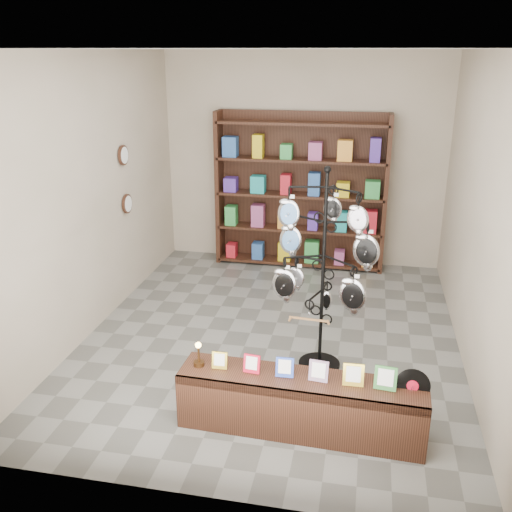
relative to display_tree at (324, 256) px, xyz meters
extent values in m
plane|color=slate|center=(-0.57, 0.53, -1.17)|extent=(5.00, 5.00, 0.00)
plane|color=#BAAA96|center=(-0.57, 3.03, 0.33)|extent=(4.00, 0.00, 4.00)
plane|color=#BAAA96|center=(-0.57, -1.97, 0.33)|extent=(4.00, 0.00, 4.00)
plane|color=#BAAA96|center=(-2.57, 0.53, 0.33)|extent=(0.00, 5.00, 5.00)
plane|color=#BAAA96|center=(1.43, 0.53, 0.33)|extent=(0.00, 5.00, 5.00)
plane|color=white|center=(-0.57, 0.53, 1.83)|extent=(5.00, 5.00, 0.00)
cylinder|color=black|center=(0.00, 0.00, -1.15)|extent=(0.47, 0.47, 0.03)
cylinder|color=black|center=(0.00, 0.00, -0.18)|extent=(0.04, 0.04, 1.97)
sphere|color=black|center=(0.00, 0.00, 0.82)|extent=(0.07, 0.07, 0.07)
ellipsoid|color=silver|center=(0.03, 0.20, -0.55)|extent=(0.11, 0.05, 0.21)
cube|color=#AF7649|center=(-0.09, -0.27, -0.54)|extent=(0.38, 0.04, 0.04)
cube|color=black|center=(-0.06, -1.07, -0.92)|extent=(2.03, 0.48, 0.49)
cube|color=yellow|center=(-0.75, -1.05, -0.60)|extent=(0.13, 0.05, 0.15)
cube|color=red|center=(-0.47, -1.06, -0.60)|extent=(0.14, 0.05, 0.16)
cube|color=#263FA5|center=(-0.20, -1.07, -0.59)|extent=(0.15, 0.06, 0.16)
cube|color=#E54C33|center=(0.08, -1.08, -0.59)|extent=(0.16, 0.06, 0.17)
cube|color=yellow|center=(0.35, -1.09, -0.58)|extent=(0.17, 0.06, 0.18)
cube|color=#337233|center=(0.60, -1.10, -0.58)|extent=(0.18, 0.06, 0.19)
cylinder|color=black|center=(0.81, -1.06, -0.64)|extent=(0.28, 0.07, 0.27)
cylinder|color=red|center=(0.81, -1.06, -0.64)|extent=(0.09, 0.03, 0.09)
cylinder|color=#442913|center=(-0.93, -1.04, -0.66)|extent=(0.09, 0.09, 0.04)
cylinder|color=#442913|center=(-0.93, -1.04, -0.57)|extent=(0.02, 0.02, 0.13)
sphere|color=#FFBF59|center=(-0.93, -1.04, -0.48)|extent=(0.05, 0.05, 0.05)
cube|color=black|center=(-0.57, 2.97, -0.07)|extent=(2.40, 0.04, 2.20)
cube|color=black|center=(-1.75, 2.81, -0.07)|extent=(0.06, 0.36, 2.20)
cube|color=black|center=(0.61, 2.81, -0.07)|extent=(0.06, 0.36, 2.20)
cube|color=black|center=(-0.57, 2.81, -1.12)|extent=(2.36, 0.36, 0.04)
cube|color=black|center=(-0.57, 2.81, -0.62)|extent=(2.36, 0.36, 0.03)
cube|color=black|center=(-0.57, 2.81, -0.12)|extent=(2.36, 0.36, 0.04)
cube|color=black|center=(-0.57, 2.81, 0.38)|extent=(2.36, 0.36, 0.04)
cube|color=black|center=(-0.57, 2.81, 0.88)|extent=(2.36, 0.36, 0.04)
cylinder|color=black|center=(-2.54, 1.33, 0.63)|extent=(0.03, 0.24, 0.24)
cylinder|color=black|center=(-2.54, 1.33, 0.03)|extent=(0.03, 0.24, 0.24)
camera|label=1|loc=(0.36, -5.05, 1.83)|focal=40.00mm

